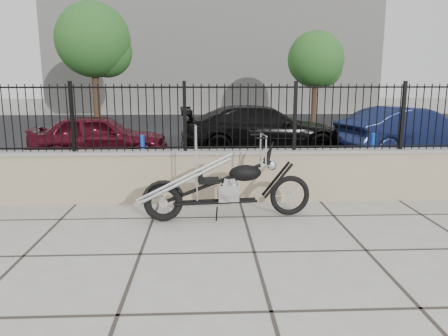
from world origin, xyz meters
name	(u,v)px	position (x,y,z in m)	size (l,w,h in m)	color
ground_plane	(254,252)	(0.00, 0.00, 0.00)	(90.00, 90.00, 0.00)	#99968E
parking_lot	(221,134)	(0.00, 12.50, 0.00)	(30.00, 30.00, 0.00)	black
retaining_wall	(240,176)	(0.00, 2.50, 0.48)	(14.00, 0.36, 0.96)	gray
iron_fence	(240,117)	(0.00, 2.50, 1.56)	(14.00, 0.08, 1.20)	black
background_building	(213,53)	(0.00, 26.50, 4.00)	(22.00, 6.00, 8.00)	beige
chopper_motorcycle	(225,172)	(-0.33, 1.45, 0.78)	(2.61, 0.46, 1.57)	black
car_red	(100,137)	(-3.61, 6.94, 0.64)	(1.52, 3.78, 1.29)	#460A15
car_black	(262,129)	(1.12, 7.86, 0.72)	(2.03, 4.99, 1.45)	black
car_blue	(408,131)	(5.44, 7.36, 0.71)	(1.51, 4.33, 1.43)	#10183C
bollard_a	(143,156)	(-2.08, 4.56, 0.49)	(0.12, 0.12, 0.99)	#0C4BBC
bollard_b	(372,154)	(3.35, 4.70, 0.49)	(0.12, 0.12, 0.98)	#0C37B6
tree_left	(93,36)	(-5.99, 16.64, 4.23)	(3.58, 3.58, 6.04)	#382619
tree_right	(316,57)	(4.95, 16.95, 3.32)	(2.81, 2.81, 4.74)	#382619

